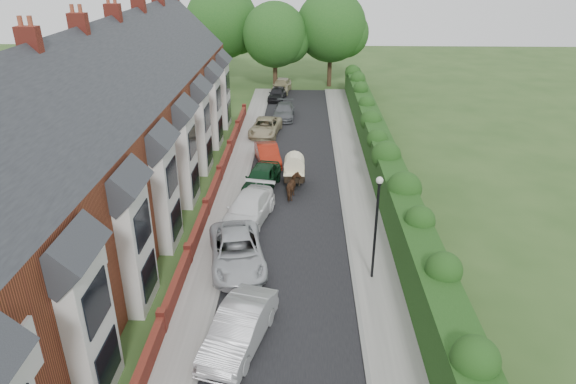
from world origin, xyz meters
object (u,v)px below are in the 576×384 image
car_white (248,209)px  car_green (262,178)px  car_red (268,155)px  car_silver_a (239,328)px  lamppost (377,216)px  car_beige (265,127)px  car_black (277,93)px  car_grey (284,111)px  car_silver_b (237,251)px  horse (294,187)px  horse_cart (294,168)px

car_white → car_green: 4.44m
car_red → car_silver_a: bearing=-101.8°
lamppost → car_beige: 21.75m
car_green → car_black: car_green is taller
car_green → car_grey: bearing=97.0°
lamppost → car_silver_b: lamppost is taller
car_white → horse: (2.48, 3.14, -0.03)m
car_beige → car_grey: 4.97m
lamppost → car_silver_a: bearing=-140.7°
car_green → car_black: (-0.10, 21.99, -0.11)m
car_grey → horse_cart: bearing=-83.9°
car_silver_b → car_white: size_ratio=1.03×
car_silver_a → car_white: (-0.68, 10.00, -0.02)m
car_black → horse: horse is taller
car_silver_a → car_green: (-0.26, 14.42, -0.02)m
car_white → car_red: car_white is taller
car_black → car_green: bearing=-82.9°
car_silver_a → car_grey: 30.01m
car_white → car_green: car_green is taller
car_white → horse_cart: (2.48, 5.02, 0.49)m
car_beige → horse_cart: horse_cart is taller
lamppost → car_silver_b: (-6.38, 1.00, -2.54)m
car_silver_a → car_silver_b: car_silver_a is taller
car_black → horse_cart: bearing=-77.3°
car_silver_a → car_red: (-0.16, 18.80, -0.10)m
car_beige → car_black: car_beige is taller
car_grey → horse: (1.22, -16.85, 0.08)m
car_grey → horse: size_ratio=2.60×
lamppost → horse_cart: bearing=110.1°
horse_cart → car_white: bearing=-116.3°
horse_cart → car_beige: bearing=104.2°
lamppost → horse: lamppost is taller
horse → car_silver_b: bearing=77.9°
car_white → car_beige: car_white is taller
car_beige → horse: size_ratio=2.75×
horse_cart → car_green: bearing=-163.9°
car_white → car_red: bearing=98.7°
car_green → car_beige: bearing=102.9°
lamppost → horse_cart: (-3.81, 10.42, -2.04)m
car_silver_a → car_grey: bearing=103.8°
car_green → car_black: 21.99m
car_white → car_black: car_white is taller
car_red → car_beige: size_ratio=0.88×
lamppost → car_green: lamppost is taller
car_white → car_green: bearing=96.6°
lamppost → car_grey: size_ratio=1.15×
car_beige → car_grey: bearing=81.1°
horse → horse_cart: 1.94m
lamppost → car_grey: 26.03m
lamppost → car_silver_b: 6.94m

